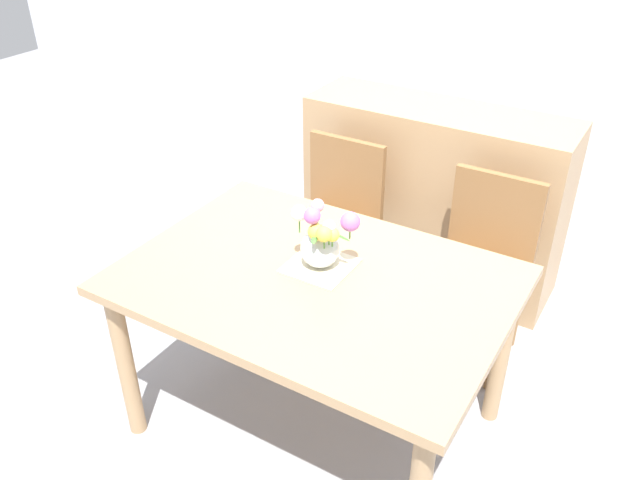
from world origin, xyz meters
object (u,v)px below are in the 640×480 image
(chair_right, at_px, (483,257))
(dresser, at_px, (432,196))
(dining_table, at_px, (315,297))
(flower_vase, at_px, (322,240))
(chair_left, at_px, (336,214))

(chair_right, xyz_separation_m, dresser, (-0.45, 0.48, -0.02))
(dining_table, bearing_deg, flower_vase, 98.05)
(dresser, bearing_deg, chair_right, -46.91)
(chair_left, xyz_separation_m, chair_right, (0.79, 0.00, 0.00))
(chair_right, height_order, dresser, dresser)
(dresser, bearing_deg, dining_table, -87.60)
(chair_right, distance_m, flower_vase, 0.96)
(chair_left, relative_size, flower_vase, 3.40)
(chair_left, height_order, chair_right, same)
(dining_table, bearing_deg, dresser, 92.40)
(chair_right, height_order, flower_vase, flower_vase)
(chair_left, distance_m, chair_right, 0.79)
(chair_right, bearing_deg, dining_table, 65.05)
(chair_left, bearing_deg, dining_table, 114.95)
(chair_left, xyz_separation_m, flower_vase, (0.39, -0.79, 0.38))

